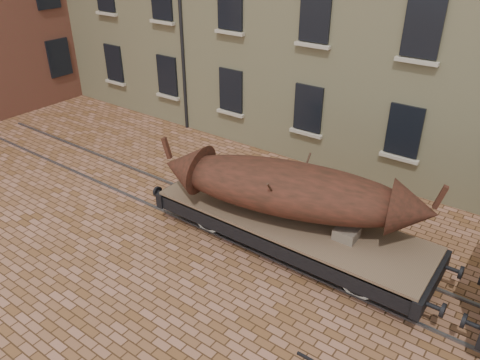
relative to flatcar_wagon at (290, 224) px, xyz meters
The scene contains 4 objects.
ground 0.85m from the flatcar_wagon, ahead, with size 90.00×90.00×0.00m, color brown.
rail_track 0.83m from the flatcar_wagon, ahead, with size 30.00×1.52×0.06m.
flatcar_wagon is the anchor object (origin of this frame).
iron_boat 1.10m from the flatcar_wagon, behind, with size 7.48×3.63×1.76m.
Camera 1 is at (4.95, -9.40, 8.08)m, focal length 35.00 mm.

